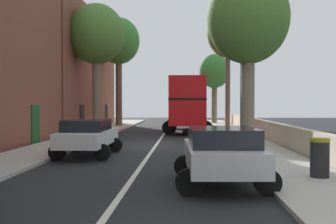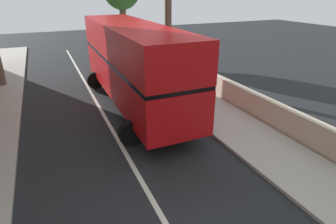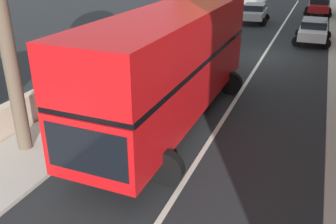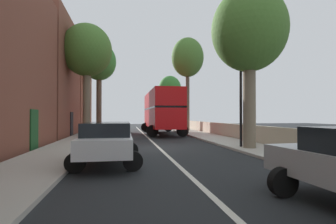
% 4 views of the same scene
% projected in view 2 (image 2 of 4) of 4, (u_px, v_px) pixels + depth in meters
% --- Properties ---
extents(double_decker_bus, '(3.59, 10.75, 4.06)m').
position_uv_depth(double_decker_bus, '(132.00, 61.00, 13.25)').
color(double_decker_bus, red).
rests_on(double_decker_bus, ground).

